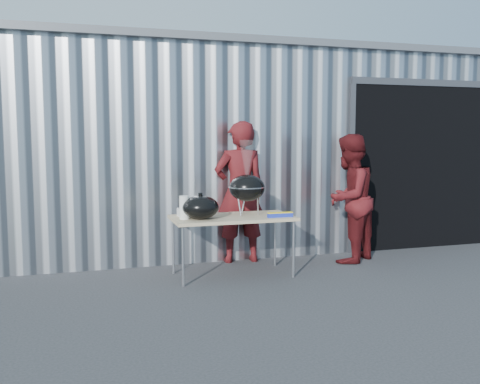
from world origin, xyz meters
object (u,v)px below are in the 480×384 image
object	(u,v)px
folding_table	(232,219)
person_cook	(240,192)
kettle_grill	(247,182)
person_bystander	(349,198)

from	to	relation	value
folding_table	person_cook	distance (m)	0.81
kettle_grill	person_bystander	distance (m)	1.58
person_cook	person_bystander	distance (m)	1.51
kettle_grill	person_cook	size ratio (longest dim) A/B	0.48
kettle_grill	person_cook	distance (m)	0.67
folding_table	person_cook	xyz separation A→B (m)	(0.31, 0.70, 0.26)
folding_table	person_bystander	world-z (taller)	person_bystander
folding_table	kettle_grill	world-z (taller)	kettle_grill
folding_table	person_cook	bearing A→B (deg)	65.96
kettle_grill	person_cook	bearing A→B (deg)	80.97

